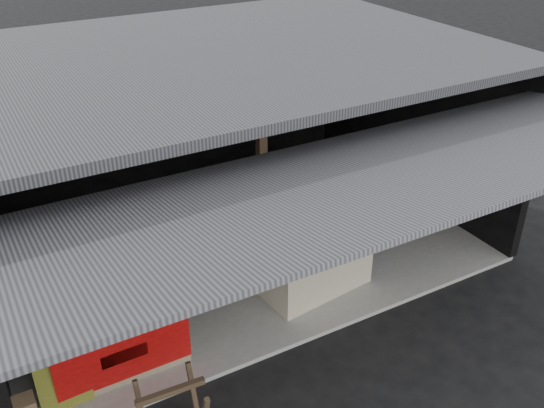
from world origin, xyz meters
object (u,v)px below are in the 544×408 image
white_crate (274,218)px  plastic_chair (336,182)px  water_barrel (348,241)px  sawhorse (172,408)px  banana_table (311,259)px  neighbor_stall (114,333)px

white_crate → plastic_chair: white_crate is taller
white_crate → water_barrel: bearing=-40.7°
white_crate → sawhorse: 3.54m
plastic_chair → sawhorse: bearing=-136.4°
banana_table → sawhorse: bearing=-157.3°
neighbor_stall → water_barrel: 3.69m
neighbor_stall → sawhorse: neighbor_stall is taller
water_barrel → white_crate: bearing=143.4°
white_crate → plastic_chair: 1.52m
sawhorse → water_barrel: sawhorse is taller
banana_table → water_barrel: (0.87, 0.34, -0.18)m
neighbor_stall → water_barrel: (3.64, 0.55, -0.23)m
white_crate → water_barrel: (0.88, -0.66, -0.31)m
neighbor_stall → sawhorse: 1.26m
white_crate → neighbor_stall: bearing=-160.5°
plastic_chair → white_crate: bearing=-154.1°
banana_table → water_barrel: 0.95m
neighbor_stall → water_barrel: bearing=8.2°
banana_table → plastic_chair: 2.06m
banana_table → plastic_chair: size_ratio=1.68×
banana_table → sawhorse: banana_table is taller
banana_table → sawhorse: size_ratio=2.29×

